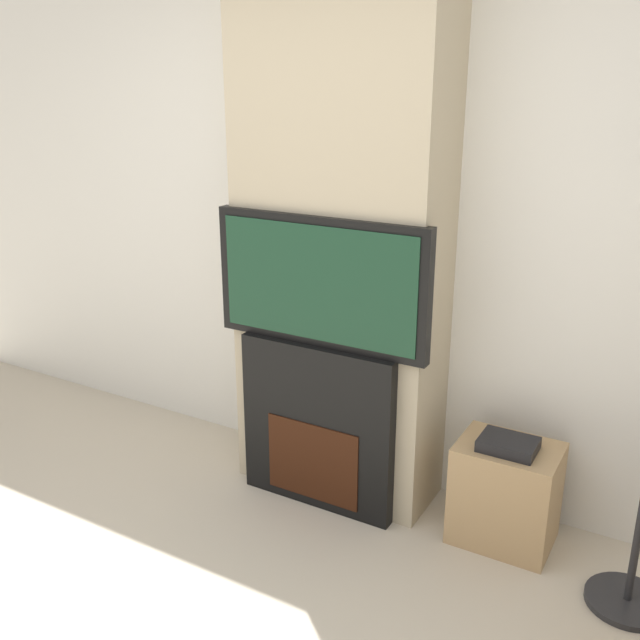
% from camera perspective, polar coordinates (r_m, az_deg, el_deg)
% --- Properties ---
extents(wall_back, '(6.00, 0.06, 2.70)m').
position_cam_1_polar(wall_back, '(3.42, 3.48, 8.71)').
color(wall_back, silver).
rests_on(wall_back, ground_plane).
extents(chimney_breast, '(0.96, 0.38, 2.70)m').
position_cam_1_polar(chimney_breast, '(3.23, 1.71, 8.12)').
color(chimney_breast, '#BCAD8E').
rests_on(chimney_breast, ground_plane).
extents(fireplace, '(0.77, 0.15, 0.81)m').
position_cam_1_polar(fireplace, '(3.38, -0.01, -8.43)').
color(fireplace, black).
rests_on(fireplace, ground_plane).
extents(television, '(1.03, 0.07, 0.59)m').
position_cam_1_polar(television, '(3.12, -0.03, 3.03)').
color(television, black).
rests_on(television, fireplace).
extents(media_stand, '(0.43, 0.32, 0.51)m').
position_cam_1_polar(media_stand, '(3.29, 14.61, -13.17)').
color(media_stand, tan).
rests_on(media_stand, ground_plane).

